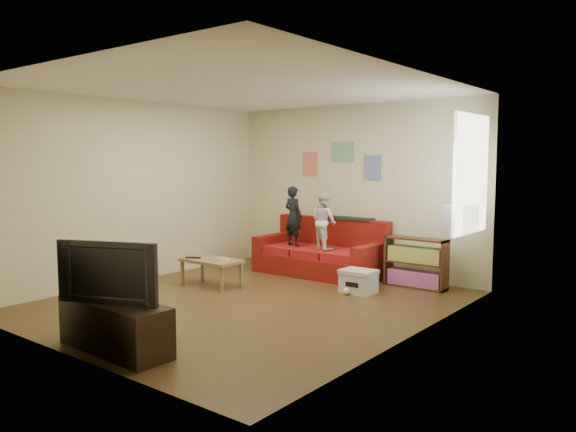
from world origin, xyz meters
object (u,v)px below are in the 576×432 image
Objects in this scene: child_a at (293,216)px; tv_stand at (115,326)px; bookshelf at (416,265)px; child_b at (324,221)px; coffee_table at (211,263)px; file_box at (358,281)px; television at (113,271)px; sofa at (322,255)px.

tv_stand is at bearing 111.46° from child_a.
child_a reaches higher than bookshelf.
child_b is at bearing -171.83° from bookshelf.
file_box is at bearing 26.76° from coffee_table.
file_box is at bearing -119.85° from bookshelf.
child_b is 0.99× the size of bookshelf.
coffee_table is at bearing 118.25° from tv_stand.
child_b is 1.35m from file_box.
television is (1.27, -2.51, 0.43)m from coffee_table.
file_box is at bearing 167.27° from child_a.
child_a is at bearing 81.01° from television.
television reaches higher than file_box.
television is (-0.61, -3.46, 0.61)m from file_box.
tv_stand is (1.27, -2.51, -0.10)m from coffee_table.
child_a is at bearing -174.20° from bookshelf.
sofa is 1.60m from bookshelf.
coffee_table is (-0.90, -1.55, -0.53)m from child_b.
sofa is at bearing -26.39° from child_b.
coffee_table is at bearing 87.05° from child_a.
tv_stand is at bearing 117.95° from child_b.
file_box is 3.56m from television.
child_a is at bearing 104.84° from tv_stand.
tv_stand reaches higher than coffee_table.
bookshelf is (1.45, 0.21, -0.56)m from child_b.
sofa is at bearing 98.38° from tv_stand.
child_b is 4.12m from tv_stand.
sofa is 4.26m from tv_stand.
television is (0.52, -4.23, 0.47)m from sofa.
sofa is 2.14× the size of child_a.
child_a is at bearing -159.33° from sofa.
child_a reaches higher than sofa.
file_box is 0.36× the size of tv_stand.
file_box is at bearing -34.20° from sofa.
child_b is 1.87m from coffee_table.
coffee_table is 0.69× the size of tv_stand.
bookshelf is at bearing -149.13° from child_b.
sofa is at bearing 74.55° from television.
tv_stand reaches higher than file_box.
tv_stand is (0.52, -4.23, -0.06)m from sofa.
tv_stand is 0.54m from television.
coffee_table is 2.85m from television.
child_a is 4.17m from television.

